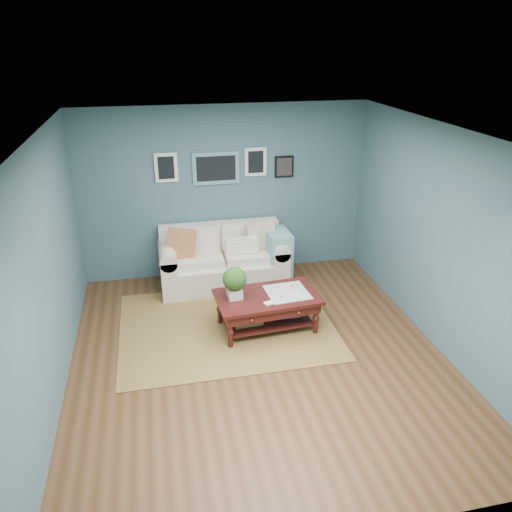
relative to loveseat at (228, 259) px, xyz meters
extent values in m
plane|color=brown|center=(0.04, -2.03, -0.42)|extent=(5.00, 5.00, 0.00)
plane|color=white|center=(0.04, -2.03, 2.28)|extent=(5.00, 5.00, 0.00)
cube|color=#3B5D67|center=(0.04, 0.47, 0.93)|extent=(4.50, 0.02, 2.70)
cube|color=#3B5D67|center=(0.04, -4.53, 0.93)|extent=(4.50, 0.02, 2.70)
cube|color=#3B5D67|center=(-2.21, -2.03, 0.93)|extent=(0.02, 5.00, 2.70)
cube|color=#3B5D67|center=(2.29, -2.03, 0.93)|extent=(0.02, 5.00, 2.70)
cube|color=#5D8E9D|center=(-0.09, 0.45, 1.33)|extent=(0.72, 0.03, 0.50)
cube|color=black|center=(-0.09, 0.43, 1.33)|extent=(0.60, 0.01, 0.38)
cube|color=white|center=(-0.84, 0.45, 1.38)|extent=(0.34, 0.03, 0.44)
cube|color=white|center=(0.53, 0.45, 1.40)|extent=(0.34, 0.03, 0.44)
cube|color=black|center=(0.99, 0.45, 1.30)|extent=(0.30, 0.03, 0.34)
cube|color=brown|center=(-0.24, -1.26, -0.41)|extent=(2.84, 2.27, 0.01)
cube|color=silver|center=(-0.09, -0.04, -0.20)|extent=(1.44, 0.89, 0.43)
cube|color=silver|center=(-0.09, 0.31, 0.25)|extent=(1.89, 0.22, 0.49)
cube|color=silver|center=(-0.93, -0.04, -0.10)|extent=(0.24, 0.89, 0.63)
cube|color=silver|center=(0.75, -0.04, -0.10)|extent=(0.24, 0.89, 0.63)
cylinder|color=silver|center=(-0.93, -0.04, 0.21)|extent=(0.26, 0.89, 0.26)
cylinder|color=silver|center=(0.75, -0.04, 0.21)|extent=(0.26, 0.89, 0.26)
cube|color=silver|center=(-0.47, -0.10, 0.08)|extent=(0.73, 0.57, 0.13)
cube|color=silver|center=(0.30, -0.10, 0.08)|extent=(0.73, 0.57, 0.13)
cube|color=silver|center=(-0.47, 0.19, 0.32)|extent=(0.73, 0.12, 0.36)
cube|color=silver|center=(0.30, 0.19, 0.32)|extent=(0.73, 0.12, 0.36)
cube|color=#C56B3C|center=(-0.72, -0.09, 0.36)|extent=(0.49, 0.18, 0.48)
cube|color=#EFE2CE|center=(0.52, -0.02, 0.36)|extent=(0.48, 0.18, 0.47)
cube|color=silver|center=(0.20, -0.14, 0.27)|extent=(0.51, 0.12, 0.24)
cube|color=#84BCB6|center=(0.75, -0.16, 0.05)|extent=(0.34, 0.56, 0.81)
cube|color=black|center=(0.29, -1.43, 0.06)|extent=(1.39, 0.88, 0.04)
cube|color=black|center=(0.29, -1.43, -0.03)|extent=(1.29, 0.78, 0.13)
cube|color=black|center=(0.29, -1.43, -0.29)|extent=(1.17, 0.66, 0.03)
sphere|color=gold|center=(0.01, -1.81, -0.03)|extent=(0.03, 0.03, 0.03)
sphere|color=gold|center=(0.63, -1.76, -0.03)|extent=(0.03, 0.03, 0.03)
cylinder|color=black|center=(-0.26, -1.77, -0.19)|extent=(0.07, 0.07, 0.46)
cylinder|color=black|center=(0.89, -1.69, -0.19)|extent=(0.07, 0.07, 0.46)
cylinder|color=black|center=(-0.31, -1.17, -0.19)|extent=(0.07, 0.07, 0.46)
cylinder|color=black|center=(0.84, -1.09, -0.19)|extent=(0.07, 0.07, 0.46)
cube|color=white|center=(-0.14, -1.41, 0.15)|extent=(0.19, 0.19, 0.13)
sphere|color=#24531A|center=(-0.14, -1.41, 0.36)|extent=(0.31, 0.31, 0.31)
cube|color=beige|center=(0.57, -1.41, 0.09)|extent=(0.57, 0.57, 0.01)
cube|color=olive|center=(0.01, -1.45, -0.17)|extent=(0.40, 0.29, 0.22)
cube|color=#234B8C|center=(0.60, -1.38, -0.21)|extent=(0.28, 0.22, 0.12)
camera|label=1|loc=(-1.05, -7.02, 3.23)|focal=35.00mm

